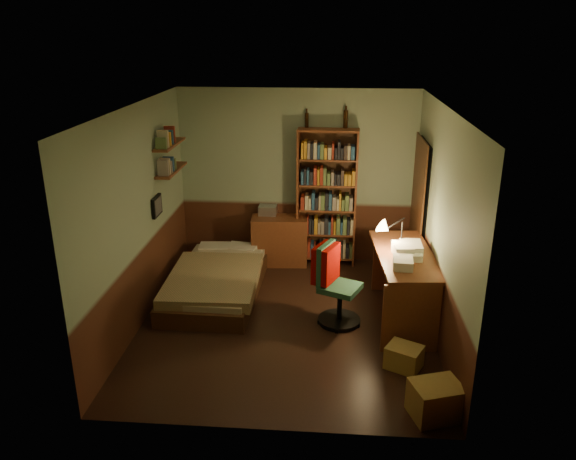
# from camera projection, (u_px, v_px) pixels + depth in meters

# --- Properties ---
(floor) EXTENTS (3.50, 4.00, 0.02)m
(floor) POSITION_uv_depth(u_px,v_px,m) (286.00, 321.00, 6.94)
(floor) COLOR black
(floor) RESTS_ON ground
(ceiling) EXTENTS (3.50, 4.00, 0.02)m
(ceiling) POSITION_uv_depth(u_px,v_px,m) (286.00, 107.00, 6.04)
(ceiling) COLOR silver
(ceiling) RESTS_ON wall_back
(wall_back) EXTENTS (3.50, 0.02, 2.60)m
(wall_back) POSITION_uv_depth(u_px,v_px,m) (297.00, 177.00, 8.37)
(wall_back) COLOR gray
(wall_back) RESTS_ON ground
(wall_left) EXTENTS (0.02, 4.00, 2.60)m
(wall_left) POSITION_uv_depth(u_px,v_px,m) (138.00, 217.00, 6.62)
(wall_left) COLOR gray
(wall_left) RESTS_ON ground
(wall_right) EXTENTS (0.02, 4.00, 2.60)m
(wall_right) POSITION_uv_depth(u_px,v_px,m) (441.00, 225.00, 6.36)
(wall_right) COLOR gray
(wall_right) RESTS_ON ground
(wall_front) EXTENTS (3.50, 0.02, 2.60)m
(wall_front) POSITION_uv_depth(u_px,v_px,m) (266.00, 302.00, 4.61)
(wall_front) COLOR gray
(wall_front) RESTS_ON ground
(doorway) EXTENTS (0.06, 0.90, 2.00)m
(doorway) POSITION_uv_depth(u_px,v_px,m) (419.00, 214.00, 7.68)
(doorway) COLOR black
(doorway) RESTS_ON ground
(door_trim) EXTENTS (0.02, 0.98, 2.08)m
(door_trim) POSITION_uv_depth(u_px,v_px,m) (416.00, 214.00, 7.69)
(door_trim) COLOR #3A2112
(door_trim) RESTS_ON ground
(bed) EXTENTS (1.16, 2.09, 0.61)m
(bed) POSITION_uv_depth(u_px,v_px,m) (216.00, 272.00, 7.55)
(bed) COLOR olive
(bed) RESTS_ON ground
(dresser) EXTENTS (0.85, 0.47, 0.74)m
(dresser) POSITION_uv_depth(u_px,v_px,m) (279.00, 240.00, 8.48)
(dresser) COLOR brown
(dresser) RESTS_ON ground
(mini_stereo) EXTENTS (0.27, 0.21, 0.14)m
(mini_stereo) POSITION_uv_depth(u_px,v_px,m) (268.00, 210.00, 8.46)
(mini_stereo) COLOR #B2B2B7
(mini_stereo) RESTS_ON dresser
(bookshelf) EXTENTS (0.89, 0.31, 2.05)m
(bookshelf) POSITION_uv_depth(u_px,v_px,m) (327.00, 198.00, 8.28)
(bookshelf) COLOR brown
(bookshelf) RESTS_ON ground
(bottle_left) EXTENTS (0.06, 0.06, 0.21)m
(bottle_left) POSITION_uv_depth(u_px,v_px,m) (307.00, 120.00, 8.02)
(bottle_left) COLOR black
(bottle_left) RESTS_ON bookshelf
(bottle_right) EXTENTS (0.08, 0.08, 0.25)m
(bottle_right) POSITION_uv_depth(u_px,v_px,m) (346.00, 119.00, 7.97)
(bottle_right) COLOR black
(bottle_right) RESTS_ON bookshelf
(desk) EXTENTS (0.78, 1.65, 0.86)m
(desk) POSITION_uv_depth(u_px,v_px,m) (403.00, 286.00, 6.87)
(desk) COLOR brown
(desk) RESTS_ON ground
(paper_stack) EXTENTS (0.25, 0.34, 0.14)m
(paper_stack) POSITION_uv_depth(u_px,v_px,m) (411.00, 248.00, 6.70)
(paper_stack) COLOR silver
(paper_stack) RESTS_ON desk
(desk_lamp) EXTENTS (0.18, 0.18, 0.55)m
(desk_lamp) POSITION_uv_depth(u_px,v_px,m) (402.00, 228.00, 6.77)
(desk_lamp) COLOR black
(desk_lamp) RESTS_ON desk
(office_chair) EXTENTS (0.64, 0.61, 1.01)m
(office_chair) POSITION_uv_depth(u_px,v_px,m) (340.00, 285.00, 6.72)
(office_chair) COLOR #26533A
(office_chair) RESTS_ON ground
(red_jacket) EXTENTS (0.21, 0.38, 0.45)m
(red_jacket) POSITION_uv_depth(u_px,v_px,m) (343.00, 226.00, 6.53)
(red_jacket) COLOR #AA0700
(red_jacket) RESTS_ON office_chair
(wall_shelf_lower) EXTENTS (0.20, 0.90, 0.03)m
(wall_shelf_lower) POSITION_uv_depth(u_px,v_px,m) (172.00, 170.00, 7.54)
(wall_shelf_lower) COLOR brown
(wall_shelf_lower) RESTS_ON wall_left
(wall_shelf_upper) EXTENTS (0.20, 0.90, 0.03)m
(wall_shelf_upper) POSITION_uv_depth(u_px,v_px,m) (170.00, 144.00, 7.42)
(wall_shelf_upper) COLOR brown
(wall_shelf_upper) RESTS_ON wall_left
(framed_picture) EXTENTS (0.04, 0.32, 0.26)m
(framed_picture) POSITION_uv_depth(u_px,v_px,m) (157.00, 206.00, 7.20)
(framed_picture) COLOR black
(framed_picture) RESTS_ON wall_left
(cardboard_box_a) EXTENTS (0.54, 0.48, 0.34)m
(cardboard_box_a) POSITION_uv_depth(u_px,v_px,m) (436.00, 400.00, 5.20)
(cardboard_box_a) COLOR #A28845
(cardboard_box_a) RESTS_ON ground
(cardboard_box_b) EXTENTS (0.45, 0.42, 0.25)m
(cardboard_box_b) POSITION_uv_depth(u_px,v_px,m) (404.00, 357.00, 5.95)
(cardboard_box_b) COLOR #A28845
(cardboard_box_b) RESTS_ON ground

